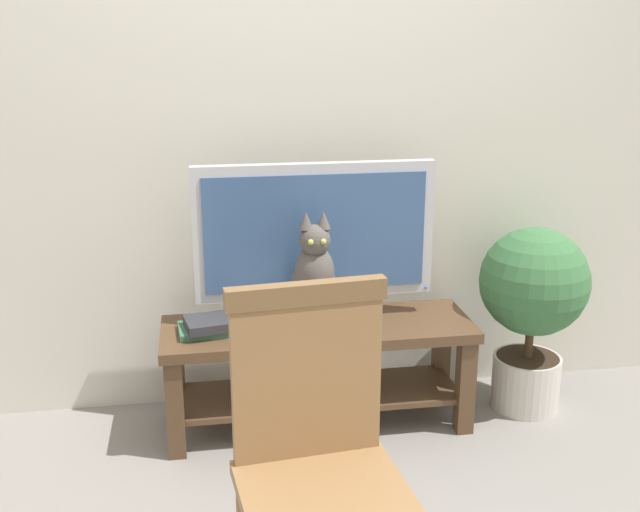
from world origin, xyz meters
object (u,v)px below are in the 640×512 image
Objects in this scene: tv_stand at (318,354)px; media_box at (313,322)px; cat at (314,277)px; tv at (315,237)px; wooden_chair at (317,446)px; book_stack at (207,326)px; potted_plant at (533,300)px.

tv_stand is 3.24× the size of media_box.
media_box is 0.90× the size of cat.
tv_stand is at bearing 68.08° from cat.
wooden_chair is (-0.18, -1.21, -0.25)m from tv.
book_stack is (-0.43, 0.03, -0.00)m from media_box.
potted_plant reaches higher than media_box.
wooden_chair is 4.41× the size of book_stack.
tv is at bearing 79.78° from cat.
wooden_chair is at bearing -99.30° from tv_stand.
cat is at bearing 81.54° from wooden_chair.
tv_stand is 5.71× the size of book_stack.
cat reaches higher than potted_plant.
media_box is 0.20m from cat.
media_box reaches higher than tv_stand.
media_box is at bearing 81.71° from wooden_chair.
tv is 2.25× the size of cat.
tv is at bearing 175.28° from potted_plant.
media_box is 1.09m from wooden_chair.
book_stack reaches higher than tv_stand.
wooden_chair is at bearing -98.46° from cat.
potted_plant is (0.95, -0.08, -0.31)m from tv.
book_stack is 1.41m from potted_plant.
book_stack is at bearing -179.02° from potted_plant.
cat reaches higher than book_stack.
cat reaches higher than media_box.
potted_plant is at bearing 44.91° from wooden_chair.
media_box is 1.76× the size of book_stack.
tv_stand is 1.56× the size of potted_plant.
potted_plant is (0.97, 0.07, -0.18)m from cat.
potted_plant reaches higher than book_stack.
cat is 0.48m from book_stack.
book_stack is (-0.43, 0.05, -0.20)m from cat.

